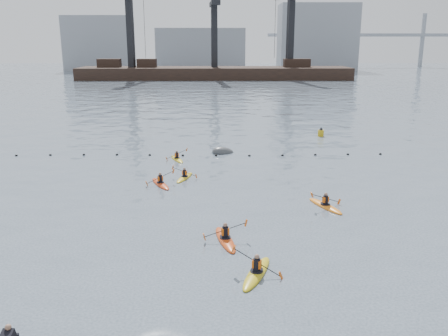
% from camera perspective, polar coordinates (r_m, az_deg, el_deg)
% --- Properties ---
extents(ground, '(400.00, 400.00, 0.00)m').
position_cam_1_polar(ground, '(21.66, -4.08, -12.65)').
color(ground, '#3C4A58').
rests_on(ground, ground).
extents(float_line, '(33.24, 0.73, 0.24)m').
position_cam_1_polar(float_line, '(42.90, -2.97, 1.56)').
color(float_line, black).
rests_on(float_line, ground).
extents(barge_pier, '(72.00, 19.30, 29.50)m').
position_cam_1_polar(barge_pier, '(129.39, -1.26, 11.50)').
color(barge_pier, black).
rests_on(barge_pier, ground).
extents(skyline, '(141.00, 28.00, 22.00)m').
position_cam_1_polar(skyline, '(169.41, -0.25, 14.85)').
color(skyline, gray).
rests_on(skyline, ground).
extents(kayaker_0, '(2.34, 3.55, 1.20)m').
position_cam_1_polar(kayaker_0, '(24.90, 0.15, -8.49)').
color(kayaker_0, '#C74112').
rests_on(kayaker_0, ground).
extents(kayaker_1, '(2.30, 3.48, 1.36)m').
position_cam_1_polar(kayaker_1, '(21.61, 3.95, -12.40)').
color(kayaker_1, gold).
rests_on(kayaker_1, ground).
extents(kayaker_2, '(2.03, 3.15, 1.17)m').
position_cam_1_polar(kayaker_2, '(34.50, -7.66, -1.84)').
color(kayaker_2, red).
rests_on(kayaker_2, ground).
extents(kayaker_3, '(1.95, 2.97, 1.04)m').
position_cam_1_polar(kayaker_3, '(35.89, -4.76, -1.09)').
color(kayaker_3, gold).
rests_on(kayaker_3, ground).
extents(kayaker_4, '(2.14, 3.29, 1.24)m').
position_cam_1_polar(kayaker_4, '(30.37, 12.09, -4.41)').
color(kayaker_4, orange).
rests_on(kayaker_4, ground).
extents(kayaker_5, '(1.90, 2.91, 1.08)m').
position_cam_1_polar(kayaker_5, '(41.53, -5.69, 1.13)').
color(kayaker_5, gold).
rests_on(kayaker_5, ground).
extents(mooring_buoy, '(2.65, 2.03, 1.51)m').
position_cam_1_polar(mooring_buoy, '(43.86, -0.09, 1.84)').
color(mooring_buoy, '#383B3D').
rests_on(mooring_buoy, ground).
extents(nav_buoy, '(0.64, 0.64, 1.16)m').
position_cam_1_polar(nav_buoy, '(52.53, 11.57, 4.14)').
color(nav_buoy, gold).
rests_on(nav_buoy, ground).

